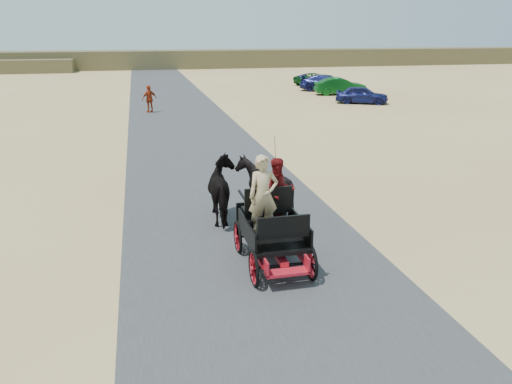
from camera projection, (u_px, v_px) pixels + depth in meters
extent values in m
plane|color=tan|center=(254.00, 258.00, 11.58)|extent=(140.00, 140.00, 0.00)
cube|color=#38383A|center=(254.00, 258.00, 11.58)|extent=(6.00, 140.00, 0.01)
cube|color=brown|center=(153.00, 59.00, 68.62)|extent=(140.00, 6.00, 2.40)
imported|color=black|center=(225.00, 190.00, 13.71)|extent=(0.91, 2.01, 1.70)
imported|color=black|center=(264.00, 187.00, 13.95)|extent=(1.37, 1.54, 1.70)
imported|color=tan|center=(263.00, 196.00, 10.81)|extent=(0.66, 0.43, 1.80)
imported|color=#660C0F|center=(279.00, 191.00, 11.47)|extent=(0.77, 0.60, 1.58)
imported|color=#9E2F12|center=(150.00, 99.00, 31.82)|extent=(1.09, 0.81, 1.73)
imported|color=navy|center=(362.00, 95.00, 35.77)|extent=(3.97, 2.99, 1.26)
imported|color=#0C4C19|center=(340.00, 86.00, 40.62)|extent=(4.35, 2.10, 1.38)
imported|color=navy|center=(328.00, 83.00, 43.02)|extent=(5.11, 4.09, 1.39)
imported|color=#0C4C19|center=(315.00, 79.00, 47.89)|extent=(4.33, 2.43, 1.14)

